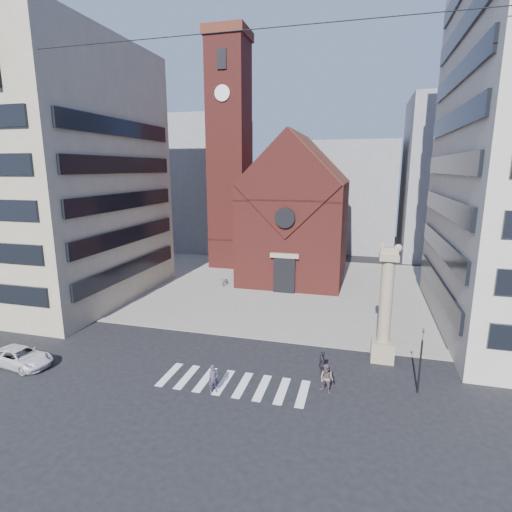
# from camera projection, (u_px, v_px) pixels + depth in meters

# --- Properties ---
(ground) EXTENTS (120.00, 120.00, 0.00)m
(ground) POSITION_uv_depth(u_px,v_px,m) (239.00, 362.00, 28.89)
(ground) COLOR black
(ground) RESTS_ON ground
(piazza) EXTENTS (46.00, 30.00, 0.05)m
(piazza) POSITION_uv_depth(u_px,v_px,m) (288.00, 287.00, 46.80)
(piazza) COLOR #9B968D
(piazza) RESTS_ON ground
(zebra_crossing) EXTENTS (10.20, 3.20, 0.01)m
(zebra_crossing) POSITION_uv_depth(u_px,v_px,m) (233.00, 384.00, 25.92)
(zebra_crossing) COLOR white
(zebra_crossing) RESTS_ON ground
(church) EXTENTS (12.00, 16.65, 18.00)m
(church) POSITION_uv_depth(u_px,v_px,m) (297.00, 214.00, 50.78)
(church) COLOR maroon
(church) RESTS_ON ground
(campanile) EXTENTS (5.50, 5.50, 31.20)m
(campanile) POSITION_uv_depth(u_px,v_px,m) (230.00, 153.00, 54.44)
(campanile) COLOR maroon
(campanile) RESTS_ON ground
(building_left) EXTENTS (18.00, 20.00, 26.00)m
(building_left) POSITION_uv_depth(u_px,v_px,m) (47.00, 175.00, 41.62)
(building_left) COLOR tan
(building_left) RESTS_ON ground
(bg_block_left) EXTENTS (16.00, 14.00, 22.00)m
(bg_block_left) POSITION_uv_depth(u_px,v_px,m) (198.00, 184.00, 69.32)
(bg_block_left) COLOR gray
(bg_block_left) RESTS_ON ground
(bg_block_mid) EXTENTS (14.00, 12.00, 18.00)m
(bg_block_mid) POSITION_uv_depth(u_px,v_px,m) (352.00, 196.00, 67.86)
(bg_block_mid) COLOR gray
(bg_block_mid) RESTS_ON ground
(bg_block_right) EXTENTS (16.00, 14.00, 24.00)m
(bg_block_right) POSITION_uv_depth(u_px,v_px,m) (460.00, 180.00, 60.31)
(bg_block_right) COLOR gray
(bg_block_right) RESTS_ON ground
(lion_column) EXTENTS (1.63, 1.60, 8.68)m
(lion_column) POSITION_uv_depth(u_px,v_px,m) (385.00, 315.00, 28.43)
(lion_column) COLOR gray
(lion_column) RESTS_ON ground
(traffic_light) EXTENTS (0.13, 0.16, 4.30)m
(traffic_light) POSITION_uv_depth(u_px,v_px,m) (421.00, 359.00, 24.40)
(traffic_light) COLOR black
(traffic_light) RESTS_ON ground
(white_car) EXTENTS (4.92, 2.73, 1.30)m
(white_car) POSITION_uv_depth(u_px,v_px,m) (21.00, 357.00, 28.15)
(white_car) COLOR silver
(white_car) RESTS_ON ground
(pedestrian_0) EXTENTS (0.80, 0.76, 1.83)m
(pedestrian_0) POSITION_uv_depth(u_px,v_px,m) (214.00, 379.00, 24.74)
(pedestrian_0) COLOR #393245
(pedestrian_0) RESTS_ON ground
(pedestrian_1) EXTENTS (1.15, 1.05, 1.91)m
(pedestrian_1) POSITION_uv_depth(u_px,v_px,m) (327.00, 379.00, 24.67)
(pedestrian_1) COLOR #63514F
(pedestrian_1) RESTS_ON ground
(pedestrian_2) EXTENTS (0.78, 1.17, 1.85)m
(pedestrian_2) POSITION_uv_depth(u_px,v_px,m) (322.00, 364.00, 26.56)
(pedestrian_2) COLOR #232228
(pedestrian_2) RESTS_ON ground
(scooter_0) EXTENTS (0.63, 1.69, 0.88)m
(scooter_0) POSITION_uv_depth(u_px,v_px,m) (225.00, 282.00, 47.50)
(scooter_0) COLOR black
(scooter_0) RESTS_ON piazza
(scooter_1) EXTENTS (0.51, 1.63, 0.97)m
(scooter_1) POSITION_uv_depth(u_px,v_px,m) (238.00, 282.00, 47.10)
(scooter_1) COLOR black
(scooter_1) RESTS_ON piazza
(scooter_2) EXTENTS (0.63, 1.69, 0.88)m
(scooter_2) POSITION_uv_depth(u_px,v_px,m) (250.00, 284.00, 46.71)
(scooter_2) COLOR black
(scooter_2) RESTS_ON piazza
(scooter_3) EXTENTS (0.51, 1.63, 0.97)m
(scooter_3) POSITION_uv_depth(u_px,v_px,m) (263.00, 284.00, 46.31)
(scooter_3) COLOR black
(scooter_3) RESTS_ON piazza
(scooter_4) EXTENTS (0.63, 1.69, 0.88)m
(scooter_4) POSITION_uv_depth(u_px,v_px,m) (276.00, 285.00, 45.92)
(scooter_4) COLOR black
(scooter_4) RESTS_ON piazza
(scooter_5) EXTENTS (0.51, 1.63, 0.97)m
(scooter_5) POSITION_uv_depth(u_px,v_px,m) (289.00, 286.00, 45.52)
(scooter_5) COLOR black
(scooter_5) RESTS_ON piazza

